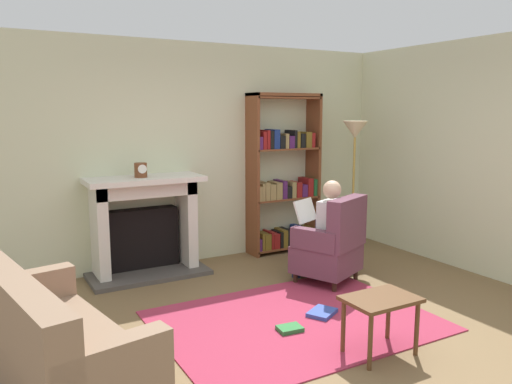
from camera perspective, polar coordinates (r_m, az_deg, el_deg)
ground at (r=4.48m, az=6.65°, el=-15.70°), size 14.00×14.00×0.00m
back_wall at (r=6.33m, az=-6.80°, el=4.33°), size 5.60×0.10×2.70m
side_wall_right at (r=6.81m, az=18.92°, el=4.24°), size 0.10×5.20×2.70m
area_rug at (r=4.70m, az=4.44°, el=-14.34°), size 2.40×1.80×0.01m
fireplace at (r=5.95m, az=-12.55°, el=-3.43°), size 1.34×0.64×1.15m
mantel_clock at (r=5.74m, az=-12.93°, el=2.43°), size 0.14×0.14×0.16m
bookshelf at (r=6.71m, az=3.18°, el=1.47°), size 0.99×0.32×2.10m
armchair_reading at (r=5.60m, az=8.61°, el=-5.98°), size 0.84×0.83×0.97m
seated_reader at (r=5.61m, az=7.60°, el=-3.87°), size 0.51×0.60×1.14m
sofa_floral at (r=3.74m, az=-21.83°, el=-16.17°), size 1.02×1.80×0.85m
side_table at (r=4.09m, az=13.93°, el=-12.46°), size 0.56×0.39×0.46m
scattered_books at (r=4.71m, az=6.25°, el=-14.01°), size 0.73×0.39×0.04m
floor_lamp at (r=6.64m, az=11.13°, el=5.62°), size 0.32×0.32×1.75m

